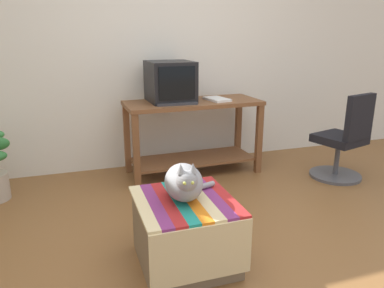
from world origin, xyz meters
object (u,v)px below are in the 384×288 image
(tv_monitor, at_px, (170,82))
(book, at_px, (217,99))
(ottoman_with_blanket, at_px, (185,232))
(cat, at_px, (184,182))
(office_chair, at_px, (344,142))
(desk, at_px, (193,125))
(keyboard, at_px, (176,103))

(tv_monitor, xyz_separation_m, book, (0.47, -0.10, -0.18))
(book, distance_m, ottoman_with_blanket, 1.82)
(tv_monitor, relative_size, cat, 1.24)
(ottoman_with_blanket, distance_m, office_chair, 2.16)
(desk, xyz_separation_m, cat, (-0.57, -1.55, 0.04))
(desk, xyz_separation_m, office_chair, (1.39, -0.66, -0.14))
(ottoman_with_blanket, bearing_deg, keyboard, 76.17)
(tv_monitor, height_order, office_chair, tv_monitor)
(desk, xyz_separation_m, keyboard, (-0.22, -0.13, 0.26))
(office_chair, bearing_deg, book, -44.29)
(desk, relative_size, ottoman_with_blanket, 2.15)
(tv_monitor, bearing_deg, cat, -103.82)
(book, bearing_deg, keyboard, -178.10)
(keyboard, xyz_separation_m, office_chair, (1.61, -0.52, -0.40))
(tv_monitor, bearing_deg, keyboard, -90.59)
(tv_monitor, relative_size, ottoman_with_blanket, 0.75)
(keyboard, xyz_separation_m, cat, (-0.35, -1.41, -0.23))
(cat, bearing_deg, office_chair, 32.76)
(tv_monitor, height_order, keyboard, tv_monitor)
(desk, height_order, book, book)
(keyboard, distance_m, book, 0.48)
(desk, height_order, tv_monitor, tv_monitor)
(tv_monitor, xyz_separation_m, office_chair, (1.61, -0.72, -0.59))
(keyboard, relative_size, book, 1.36)
(keyboard, distance_m, cat, 1.47)
(tv_monitor, xyz_separation_m, ottoman_with_blanket, (-0.35, -1.62, -0.75))
(keyboard, xyz_separation_m, book, (0.47, 0.10, -0.00))
(ottoman_with_blanket, relative_size, office_chair, 0.73)
(book, distance_m, cat, 1.74)
(tv_monitor, distance_m, office_chair, 1.86)
(cat, bearing_deg, book, 69.79)
(ottoman_with_blanket, height_order, cat, cat)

